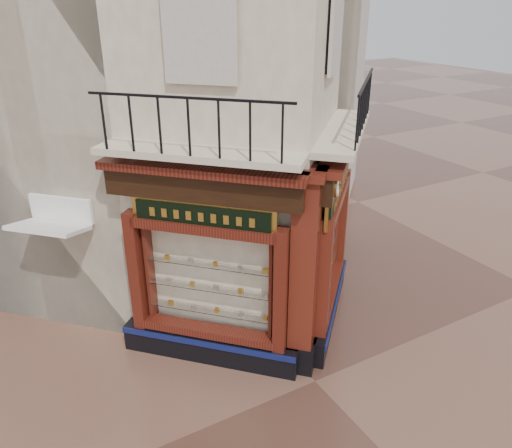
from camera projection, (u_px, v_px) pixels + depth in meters
ground at (315, 381)px, 9.26m from camera, size 80.00×80.00×0.00m
main_building at (173, 21)px, 11.65m from camera, size 11.31×11.31×12.00m
neighbour_left at (48, 40)px, 12.71m from camera, size 11.31×11.31×11.00m
neighbour_right at (223, 34)px, 14.93m from camera, size 11.31×11.31×11.00m
shopfront_left at (207, 271)px, 9.05m from camera, size 2.86×2.86×3.98m
shopfront_right at (331, 237)px, 10.31m from camera, size 2.86×2.86×3.98m
corner_pilaster at (304, 279)px, 8.85m from camera, size 0.85×0.85×3.98m
balcony at (277, 141)px, 8.69m from camera, size 5.94×2.97×1.03m
clock_a at (337, 185)px, 8.38m from camera, size 0.33×0.33×0.41m
clock_b at (343, 170)px, 9.10m from camera, size 0.28×0.28×0.35m
clock_c at (347, 158)px, 9.83m from camera, size 0.31×0.31×0.38m
clock_d at (352, 146)px, 10.62m from camera, size 0.28×0.28×0.35m
awning at (70, 340)px, 10.38m from camera, size 1.52×1.52×0.25m
signboard_left at (202, 216)px, 8.52m from camera, size 1.90×1.90×0.51m
signboard_right at (338, 186)px, 9.83m from camera, size 2.23×2.23×0.60m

